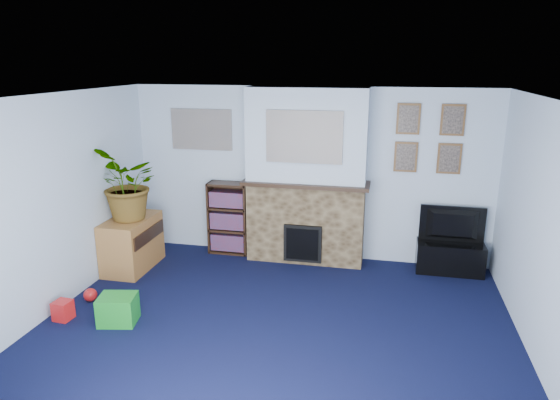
% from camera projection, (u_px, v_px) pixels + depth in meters
% --- Properties ---
extents(floor, '(5.00, 4.50, 0.01)m').
position_uv_depth(floor, '(272.00, 334.00, 5.17)').
color(floor, black).
rests_on(floor, ground).
extents(ceiling, '(5.00, 4.50, 0.01)m').
position_uv_depth(ceiling, '(271.00, 99.00, 4.52)').
color(ceiling, white).
rests_on(ceiling, wall_back).
extents(wall_back, '(5.00, 0.04, 2.40)m').
position_uv_depth(wall_back, '(308.00, 174.00, 6.96)').
color(wall_back, silver).
rests_on(wall_back, ground).
extents(wall_front, '(5.00, 0.04, 2.40)m').
position_uv_depth(wall_front, '(178.00, 352.00, 2.73)').
color(wall_front, silver).
rests_on(wall_front, ground).
extents(wall_left, '(0.04, 4.50, 2.40)m').
position_uv_depth(wall_left, '(45.00, 208.00, 5.35)').
color(wall_left, silver).
rests_on(wall_left, ground).
extents(wall_right, '(0.04, 4.50, 2.40)m').
position_uv_depth(wall_right, '(552.00, 244.00, 4.33)').
color(wall_right, silver).
rests_on(wall_right, ground).
extents(chimney_breast, '(1.72, 0.50, 2.40)m').
position_uv_depth(chimney_breast, '(306.00, 178.00, 6.77)').
color(chimney_breast, brown).
rests_on(chimney_breast, ground).
extents(collage_main, '(1.00, 0.03, 0.68)m').
position_uv_depth(collage_main, '(304.00, 137.00, 6.41)').
color(collage_main, gray).
rests_on(collage_main, chimney_breast).
extents(collage_left, '(0.90, 0.03, 0.58)m').
position_uv_depth(collage_left, '(202.00, 129.00, 7.10)').
color(collage_left, gray).
rests_on(collage_left, wall_back).
extents(portrait_tl, '(0.30, 0.03, 0.40)m').
position_uv_depth(portrait_tl, '(408.00, 119.00, 6.45)').
color(portrait_tl, brown).
rests_on(portrait_tl, wall_back).
extents(portrait_tr, '(0.30, 0.03, 0.40)m').
position_uv_depth(portrait_tr, '(453.00, 120.00, 6.34)').
color(portrait_tr, brown).
rests_on(portrait_tr, wall_back).
extents(portrait_bl, '(0.30, 0.03, 0.40)m').
position_uv_depth(portrait_bl, '(406.00, 157.00, 6.59)').
color(portrait_bl, brown).
rests_on(portrait_bl, wall_back).
extents(portrait_br, '(0.30, 0.03, 0.40)m').
position_uv_depth(portrait_br, '(449.00, 159.00, 6.48)').
color(portrait_br, brown).
rests_on(portrait_br, wall_back).
extents(tv_stand, '(0.86, 0.36, 0.41)m').
position_uv_depth(tv_stand, '(450.00, 256.00, 6.62)').
color(tv_stand, black).
rests_on(tv_stand, ground).
extents(television, '(0.83, 0.12, 0.48)m').
position_uv_depth(television, '(453.00, 225.00, 6.52)').
color(television, black).
rests_on(television, tv_stand).
extents(bookshelf, '(0.58, 0.28, 1.05)m').
position_uv_depth(bookshelf, '(229.00, 219.00, 7.25)').
color(bookshelf, black).
rests_on(bookshelf, ground).
extents(sideboard, '(0.50, 0.91, 0.70)m').
position_uv_depth(sideboard, '(132.00, 243.00, 6.73)').
color(sideboard, '#A36C34').
rests_on(sideboard, ground).
extents(potted_plant, '(1.14, 1.15, 0.97)m').
position_uv_depth(potted_plant, '(128.00, 184.00, 6.44)').
color(potted_plant, '#26661E').
rests_on(potted_plant, sideboard).
extents(mantel_clock, '(0.09, 0.05, 0.12)m').
position_uv_depth(mantel_clock, '(303.00, 176.00, 6.72)').
color(mantel_clock, gold).
rests_on(mantel_clock, chimney_breast).
extents(mantel_candle, '(0.05, 0.05, 0.16)m').
position_uv_depth(mantel_candle, '(327.00, 177.00, 6.65)').
color(mantel_candle, '#B2BFC6').
rests_on(mantel_candle, chimney_breast).
extents(mantel_teddy, '(0.12, 0.12, 0.12)m').
position_uv_depth(mantel_teddy, '(264.00, 175.00, 6.84)').
color(mantel_teddy, gray).
rests_on(mantel_teddy, chimney_breast).
extents(mantel_can, '(0.06, 0.06, 0.12)m').
position_uv_depth(mantel_can, '(356.00, 180.00, 6.58)').
color(mantel_can, red).
rests_on(mantel_can, chimney_breast).
extents(green_crate, '(0.44, 0.38, 0.31)m').
position_uv_depth(green_crate, '(118.00, 311.00, 5.36)').
color(green_crate, '#198C26').
rests_on(green_crate, ground).
extents(toy_ball, '(0.16, 0.16, 0.16)m').
position_uv_depth(toy_ball, '(90.00, 294.00, 5.85)').
color(toy_ball, red).
rests_on(toy_ball, ground).
extents(toy_block, '(0.19, 0.19, 0.21)m').
position_uv_depth(toy_block, '(63.00, 310.00, 5.43)').
color(toy_block, red).
rests_on(toy_block, ground).
extents(toy_tube, '(0.33, 0.15, 0.19)m').
position_uv_depth(toy_tube, '(125.00, 266.00, 6.70)').
color(toy_tube, purple).
rests_on(toy_tube, ground).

